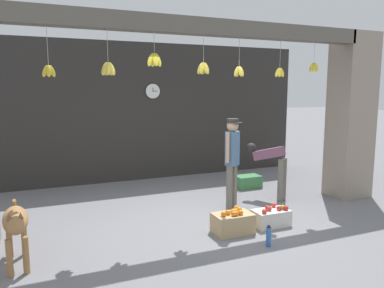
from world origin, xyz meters
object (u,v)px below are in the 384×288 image
object	(u,v)px
shopkeeper	(232,157)
wall_clock	(153,91)
water_bottle	(269,237)
dog	(16,224)
worker_stooping	(272,163)
produce_box_green	(248,182)
fruit_crate_oranges	(233,223)
fruit_crate_apples	(271,217)

from	to	relation	value
shopkeeper	wall_clock	world-z (taller)	wall_clock
water_bottle	wall_clock	distance (m)	4.65
dog	worker_stooping	xyz separation A→B (m)	(4.31, 1.17, 0.16)
produce_box_green	shopkeeper	bearing A→B (deg)	-132.07
fruit_crate_oranges	fruit_crate_apples	size ratio (longest dim) A/B	1.03
shopkeeper	fruit_crate_apples	xyz separation A→B (m)	(0.16, -0.95, -0.78)
produce_box_green	wall_clock	bearing A→B (deg)	135.32
dog	water_bottle	world-z (taller)	dog
fruit_crate_oranges	fruit_crate_apples	bearing A→B (deg)	2.83
produce_box_green	water_bottle	distance (m)	2.99
fruit_crate_oranges	water_bottle	distance (m)	0.63
water_bottle	fruit_crate_apples	bearing A→B (deg)	52.68
dog	wall_clock	size ratio (longest dim) A/B	2.90
worker_stooping	dog	bearing A→B (deg)	162.20
fruit_crate_oranges	shopkeeper	bearing A→B (deg)	62.06
shopkeeper	fruit_crate_oranges	world-z (taller)	shopkeeper
dog	produce_box_green	distance (m)	4.80
worker_stooping	water_bottle	world-z (taller)	worker_stooping
fruit_crate_oranges	wall_clock	xyz separation A→B (m)	(-0.05, 3.65, 1.85)
produce_box_green	dog	bearing A→B (deg)	-154.94
wall_clock	fruit_crate_apples	bearing A→B (deg)	-78.57
shopkeeper	dog	bearing A→B (deg)	-12.13
produce_box_green	wall_clock	xyz separation A→B (m)	(-1.58, 1.56, 1.88)
worker_stooping	produce_box_green	xyz separation A→B (m)	(0.02, 0.86, -0.56)
worker_stooping	wall_clock	world-z (taller)	wall_clock
produce_box_green	fruit_crate_apples	bearing A→B (deg)	-112.27
fruit_crate_oranges	dog	bearing A→B (deg)	178.61
dog	fruit_crate_apples	size ratio (longest dim) A/B	1.84
dog	shopkeeper	xyz separation A→B (m)	(3.33, 0.91, 0.39)
water_bottle	fruit_crate_oranges	bearing A→B (deg)	109.07
shopkeeper	fruit_crate_apples	world-z (taller)	shopkeeper
dog	water_bottle	xyz separation A→B (m)	(3.01, -0.66, -0.39)
produce_box_green	water_bottle	world-z (taller)	water_bottle
produce_box_green	wall_clock	distance (m)	2.91
dog	wall_clock	world-z (taller)	wall_clock
fruit_crate_oranges	water_bottle	xyz separation A→B (m)	(0.20, -0.59, -0.02)
fruit_crate_apples	water_bottle	world-z (taller)	fruit_crate_apples
fruit_crate_apples	produce_box_green	xyz separation A→B (m)	(0.84, 2.06, -0.00)
dog	produce_box_green	size ratio (longest dim) A/B	1.89
fruit_crate_apples	shopkeeper	bearing A→B (deg)	99.71
worker_stooping	water_bottle	distance (m)	2.31
worker_stooping	water_bottle	size ratio (longest dim) A/B	3.57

